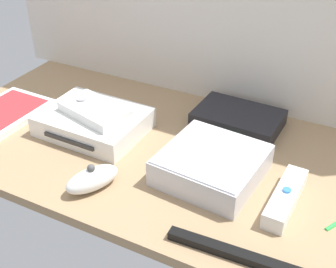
{
  "coord_description": "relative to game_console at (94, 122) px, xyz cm",
  "views": [
    {
      "loc": [
        32.75,
        -63.84,
        50.73
      ],
      "look_at": [
        0.0,
        0.0,
        4.0
      ],
      "focal_mm": 47.33,
      "sensor_mm": 36.0,
      "label": 1
    }
  ],
  "objects": [
    {
      "name": "mini_computer",
      "position": [
        27.95,
        -2.98,
        0.44
      ],
      "size": [
        18.4,
        18.4,
        5.3
      ],
      "rotation": [
        0.0,
        0.0,
        -0.09
      ],
      "color": "silver",
      "rests_on": "ground_plane"
    },
    {
      "name": "remote_nunchuk",
      "position": [
        10.73,
        -15.6,
        -0.16
      ],
      "size": [
        8.41,
        10.91,
        5.1
      ],
      "rotation": [
        0.0,
        0.0,
        -0.46
      ],
      "color": "white",
      "rests_on": "ground_plane"
    },
    {
      "name": "ground_plane",
      "position": [
        17.3,
        0.54,
        -3.2
      ],
      "size": [
        100.0,
        48.0,
        2.0
      ],
      "primitive_type": "cube",
      "color": "#9E7F5B",
      "rests_on": "ground"
    },
    {
      "name": "game_case",
      "position": [
        -21.36,
        -4.08,
        -1.44
      ],
      "size": [
        14.14,
        19.39,
        1.56
      ],
      "rotation": [
        0.0,
        0.0,
        -0.03
      ],
      "color": "white",
      "rests_on": "ground_plane"
    },
    {
      "name": "game_console",
      "position": [
        0.0,
        0.0,
        0.0
      ],
      "size": [
        21.29,
        16.8,
        4.4
      ],
      "rotation": [
        0.0,
        0.0,
        -0.02
      ],
      "color": "white",
      "rests_on": "ground_plane"
    },
    {
      "name": "remote_wand",
      "position": [
        41.93,
        -4.49,
        -0.69
      ],
      "size": [
        4.1,
        14.91,
        3.4
      ],
      "rotation": [
        0.0,
        0.0,
        -0.03
      ],
      "color": "white",
      "rests_on": "ground_plane"
    },
    {
      "name": "network_router",
      "position": [
        26.34,
        15.85,
        -0.5
      ],
      "size": [
        18.43,
        12.87,
        3.4
      ],
      "rotation": [
        0.0,
        0.0,
        -0.04
      ],
      "color": "black",
      "rests_on": "ground_plane"
    },
    {
      "name": "sensor_bar",
      "position": [
        39.95,
        -19.03,
        -1.5
      ],
      "size": [
        24.06,
        3.0,
        1.4
      ],
      "primitive_type": "cube",
      "rotation": [
        0.0,
        0.0,
        0.05
      ],
      "color": "black",
      "rests_on": "ground_plane"
    },
    {
      "name": "remote_classic_pad",
      "position": [
        0.84,
        -0.34,
        3.21
      ],
      "size": [
        15.96,
        11.39,
        2.4
      ],
      "rotation": [
        0.0,
        0.0,
        -0.26
      ],
      "color": "white",
      "rests_on": "game_console"
    }
  ]
}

